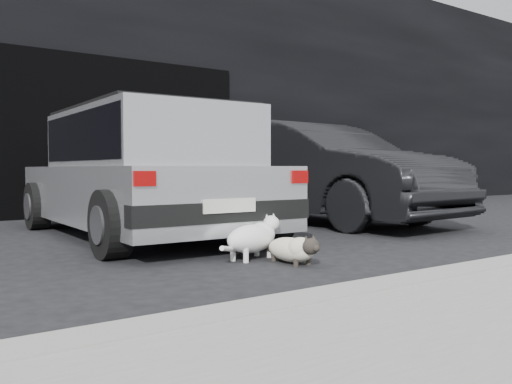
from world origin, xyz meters
TOP-DOWN VIEW (x-y plane):
  - ground at (0.00, 0.00)m, footprint 80.00×80.00m
  - building_facade at (1.00, 6.00)m, footprint 34.00×4.00m
  - garage_opening at (1.00, 3.99)m, footprint 4.00×0.10m
  - curb at (1.00, -2.60)m, footprint 18.00×0.25m
  - silver_hatchback at (0.02, 1.02)m, footprint 2.00×3.93m
  - second_car at (2.74, 1.19)m, footprint 1.77×4.45m
  - cat_siamese at (0.29, -1.32)m, footprint 0.26×0.76m
  - cat_white at (0.17, -0.93)m, footprint 0.78×0.43m

SIDE VIEW (x-z plane):
  - ground at x=0.00m, z-range 0.00..0.00m
  - curb at x=1.00m, z-range 0.00..0.12m
  - cat_siamese at x=0.29m, z-range -0.01..0.25m
  - cat_white at x=0.17m, z-range -0.01..0.38m
  - second_car at x=2.74m, z-range 0.00..1.44m
  - silver_hatchback at x=0.02m, z-range 0.07..1.50m
  - garage_opening at x=1.00m, z-range 0.00..2.60m
  - building_facade at x=1.00m, z-range 0.00..5.00m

